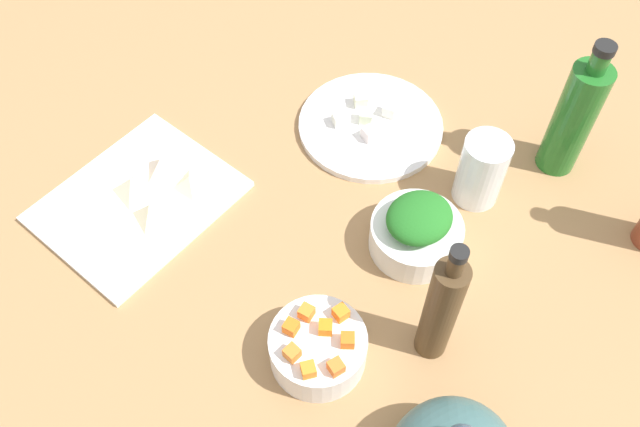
% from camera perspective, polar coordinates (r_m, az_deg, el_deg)
% --- Properties ---
extents(tabletop, '(1.90, 1.90, 0.03)m').
position_cam_1_polar(tabletop, '(1.05, 0.00, -2.05)').
color(tabletop, '#A3794D').
rests_on(tabletop, ground).
extents(cutting_board, '(0.29, 0.24, 0.01)m').
position_cam_1_polar(cutting_board, '(1.10, -15.35, 1.02)').
color(cutting_board, white).
rests_on(cutting_board, tabletop).
extents(plate_tofu, '(0.25, 0.25, 0.01)m').
position_cam_1_polar(plate_tofu, '(1.17, 4.36, 7.54)').
color(plate_tofu, white).
rests_on(plate_tofu, tabletop).
extents(bowl_greens, '(0.14, 0.14, 0.05)m').
position_cam_1_polar(bowl_greens, '(1.01, 8.20, -1.91)').
color(bowl_greens, white).
rests_on(bowl_greens, tabletop).
extents(bowl_carrots, '(0.13, 0.13, 0.06)m').
position_cam_1_polar(bowl_carrots, '(0.91, -0.18, -11.48)').
color(bowl_carrots, white).
rests_on(bowl_carrots, tabletop).
extents(bottle_2, '(0.04, 0.04, 0.25)m').
position_cam_1_polar(bottle_2, '(0.86, 10.35, -8.10)').
color(bottle_2, '#4B361F').
rests_on(bottle_2, tabletop).
extents(bottle_3, '(0.06, 0.06, 0.25)m').
position_cam_1_polar(bottle_3, '(1.11, 20.96, 7.70)').
color(bottle_3, '#216923').
rests_on(bottle_3, tabletop).
extents(drinking_glass_0, '(0.07, 0.07, 0.12)m').
position_cam_1_polar(drinking_glass_0, '(1.06, 13.68, 3.61)').
color(drinking_glass_0, white).
rests_on(drinking_glass_0, tabletop).
extents(carrot_cube_0, '(0.03, 0.03, 0.02)m').
position_cam_1_polar(carrot_cube_0, '(0.86, -1.00, -13.25)').
color(carrot_cube_0, orange).
rests_on(carrot_cube_0, bowl_carrots).
extents(carrot_cube_1, '(0.03, 0.03, 0.02)m').
position_cam_1_polar(carrot_cube_1, '(0.88, 0.47, -9.73)').
color(carrot_cube_1, orange).
rests_on(carrot_cube_1, bowl_carrots).
extents(carrot_cube_2, '(0.02, 0.02, 0.02)m').
position_cam_1_polar(carrot_cube_2, '(0.88, -2.50, -9.71)').
color(carrot_cube_2, orange).
rests_on(carrot_cube_2, bowl_carrots).
extents(carrot_cube_3, '(0.02, 0.02, 0.02)m').
position_cam_1_polar(carrot_cube_3, '(0.89, 1.80, -8.50)').
color(carrot_cube_3, orange).
rests_on(carrot_cube_3, bowl_carrots).
extents(carrot_cube_4, '(0.02, 0.02, 0.02)m').
position_cam_1_polar(carrot_cube_4, '(0.89, -1.17, -8.47)').
color(carrot_cube_4, orange).
rests_on(carrot_cube_4, bowl_carrots).
extents(carrot_cube_5, '(0.02, 0.02, 0.02)m').
position_cam_1_polar(carrot_cube_5, '(0.87, -2.41, -11.86)').
color(carrot_cube_5, orange).
rests_on(carrot_cube_5, bowl_carrots).
extents(carrot_cube_6, '(0.02, 0.02, 0.02)m').
position_cam_1_polar(carrot_cube_6, '(0.86, 1.38, -13.02)').
color(carrot_cube_6, orange).
rests_on(carrot_cube_6, bowl_carrots).
extents(carrot_cube_7, '(0.03, 0.03, 0.02)m').
position_cam_1_polar(carrot_cube_7, '(0.88, 2.38, -10.80)').
color(carrot_cube_7, orange).
rests_on(carrot_cube_7, bowl_carrots).
extents(chopped_greens_mound, '(0.12, 0.11, 0.04)m').
position_cam_1_polar(chopped_greens_mound, '(0.97, 8.53, -0.36)').
color(chopped_greens_mound, '#226D22').
rests_on(chopped_greens_mound, bowl_greens).
extents(tofu_cube_0, '(0.03, 0.03, 0.02)m').
position_cam_1_polar(tofu_cube_0, '(1.17, 6.03, 8.82)').
color(tofu_cube_0, white).
rests_on(tofu_cube_0, plate_tofu).
extents(tofu_cube_1, '(0.03, 0.03, 0.02)m').
position_cam_1_polar(tofu_cube_1, '(1.15, 1.68, 8.09)').
color(tofu_cube_1, white).
rests_on(tofu_cube_1, plate_tofu).
extents(tofu_cube_2, '(0.03, 0.03, 0.02)m').
position_cam_1_polar(tofu_cube_2, '(1.13, 4.28, 6.86)').
color(tofu_cube_2, white).
rests_on(tofu_cube_2, plate_tofu).
extents(tofu_cube_3, '(0.03, 0.03, 0.02)m').
position_cam_1_polar(tofu_cube_3, '(1.19, 3.50, 9.68)').
color(tofu_cube_3, '#F3F6CB').
rests_on(tofu_cube_3, plate_tofu).
extents(tofu_cube_4, '(0.03, 0.03, 0.02)m').
position_cam_1_polar(tofu_cube_4, '(1.16, 3.97, 8.29)').
color(tofu_cube_4, '#E4F1C9').
rests_on(tofu_cube_4, plate_tofu).
extents(dumpling_0, '(0.07, 0.07, 0.03)m').
position_cam_1_polar(dumpling_0, '(1.06, -14.28, 0.21)').
color(dumpling_0, beige).
rests_on(dumpling_0, cutting_board).
extents(dumpling_1, '(0.06, 0.06, 0.02)m').
position_cam_1_polar(dumpling_1, '(1.09, -11.09, 2.74)').
color(dumpling_1, beige).
rests_on(dumpling_1, cutting_board).
extents(dumpling_2, '(0.06, 0.05, 0.03)m').
position_cam_1_polar(dumpling_2, '(1.11, -13.43, 4.09)').
color(dumpling_2, beige).
rests_on(dumpling_2, cutting_board).
extents(dumpling_3, '(0.08, 0.08, 0.03)m').
position_cam_1_polar(dumpling_3, '(1.10, -15.78, 2.35)').
color(dumpling_3, beige).
rests_on(dumpling_3, cutting_board).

